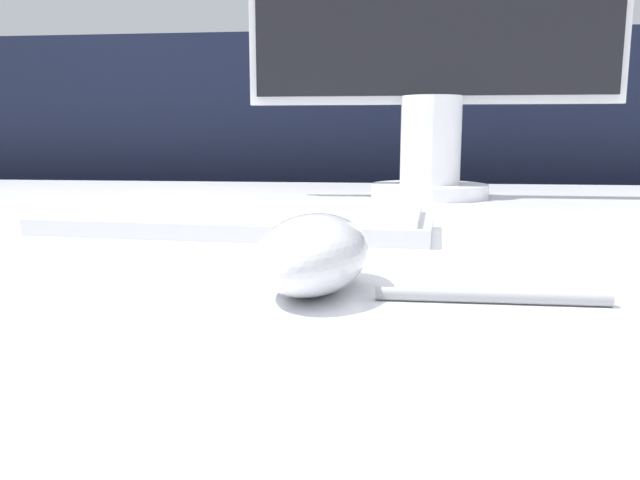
% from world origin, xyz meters
% --- Properties ---
extents(partition_panel, '(5.00, 0.03, 1.01)m').
position_xyz_m(partition_panel, '(0.00, 0.71, 0.51)').
color(partition_panel, black).
rests_on(partition_panel, ground_plane).
extents(computer_mouse_near, '(0.08, 0.12, 0.05)m').
position_xyz_m(computer_mouse_near, '(0.04, -0.28, 0.73)').
color(computer_mouse_near, silver).
rests_on(computer_mouse_near, desk).
extents(keyboard, '(0.39, 0.16, 0.02)m').
position_xyz_m(keyboard, '(-0.06, -0.05, 0.72)').
color(keyboard, silver).
rests_on(keyboard, desk).
extents(monitor, '(0.55, 0.17, 0.52)m').
position_xyz_m(monitor, '(0.15, 0.31, 0.98)').
color(monitor, white).
rests_on(monitor, desk).
extents(pen, '(0.13, 0.01, 0.01)m').
position_xyz_m(pen, '(0.15, -0.29, 0.71)').
color(pen, '#99999E').
rests_on(pen, desk).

